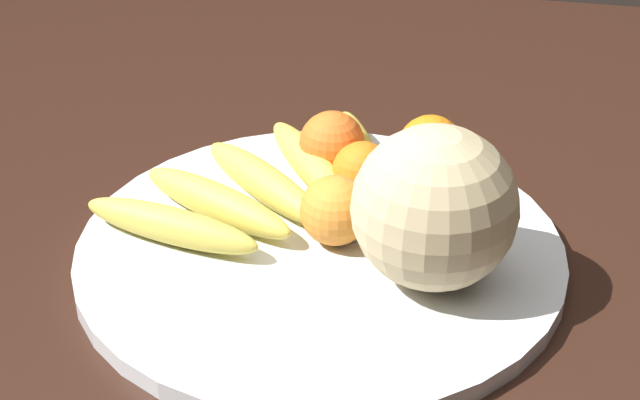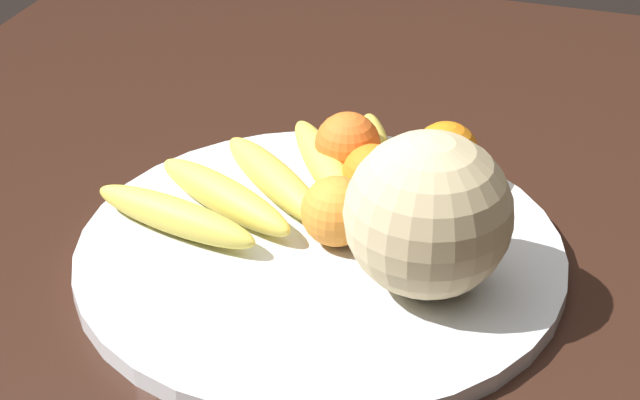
% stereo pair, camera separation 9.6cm
% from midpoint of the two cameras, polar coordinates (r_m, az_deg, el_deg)
% --- Properties ---
extents(kitchen_table, '(1.41, 1.10, 0.77)m').
position_cam_midpoint_polar(kitchen_table, '(1.08, -5.18, -6.76)').
color(kitchen_table, black).
rests_on(kitchen_table, ground_plane).
extents(fruit_bowl, '(0.45, 0.45, 0.02)m').
position_cam_midpoint_polar(fruit_bowl, '(0.99, -2.77, -2.92)').
color(fruit_bowl, silver).
rests_on(fruit_bowl, kitchen_table).
extents(melon, '(0.14, 0.14, 0.14)m').
position_cam_midpoint_polar(melon, '(0.91, 3.13, -0.52)').
color(melon, '#C6B284').
rests_on(melon, fruit_bowl).
extents(banana_bunch, '(0.30, 0.29, 0.04)m').
position_cam_midpoint_polar(banana_bunch, '(1.05, -5.58, 0.68)').
color(banana_bunch, '#473819').
rests_on(banana_bunch, fruit_bowl).
extents(orange_front_left, '(0.07, 0.07, 0.07)m').
position_cam_midpoint_polar(orange_front_left, '(0.98, -1.94, -0.51)').
color(orange_front_left, orange).
rests_on(orange_front_left, fruit_bowl).
extents(orange_front_right, '(0.07, 0.07, 0.07)m').
position_cam_midpoint_polar(orange_front_right, '(1.08, 3.39, 2.72)').
color(orange_front_right, orange).
rests_on(orange_front_right, fruit_bowl).
extents(orange_mid_center, '(0.07, 0.07, 0.07)m').
position_cam_midpoint_polar(orange_mid_center, '(1.09, -1.89, 2.95)').
color(orange_mid_center, orange).
rests_on(orange_mid_center, fruit_bowl).
extents(orange_back_left, '(0.06, 0.06, 0.06)m').
position_cam_midpoint_polar(orange_back_left, '(1.04, -0.36, 1.44)').
color(orange_back_left, orange).
rests_on(orange_back_left, fruit_bowl).
extents(produce_tag, '(0.08, 0.03, 0.00)m').
position_cam_midpoint_polar(produce_tag, '(1.03, -0.54, -1.03)').
color(produce_tag, white).
rests_on(produce_tag, fruit_bowl).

